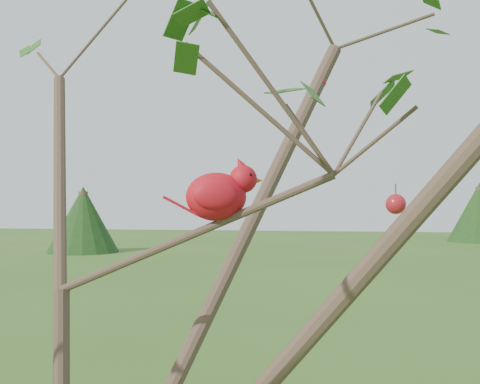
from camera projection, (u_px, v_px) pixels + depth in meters
The scene contains 3 objects.
crabapple_tree at pixel (69, 214), 1.20m from camera, with size 2.35×2.05×2.95m.
cardinal at pixel (220, 194), 1.25m from camera, with size 0.21×0.13×0.15m.
distant_trees at pixel (280, 217), 25.09m from camera, with size 41.35×15.33×3.03m.
Camera 1 is at (0.56, -1.16, 2.15)m, focal length 45.00 mm.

